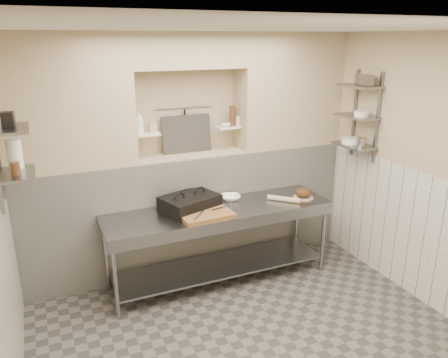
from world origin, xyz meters
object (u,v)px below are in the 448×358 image
cutting_board (205,214)px  jug_left (15,154)px  bottle_soap (139,122)px  panini_press (190,203)px  prep_table (220,230)px  bread_loaf (303,193)px  mixing_bowl (231,198)px  rolling_pin (284,199)px  bowl_alcove (226,125)px

cutting_board → jug_left: size_ratio=2.13×
bottle_soap → jug_left: bottle_soap is taller
bottle_soap → panini_press: bearing=-47.7°
jug_left → prep_table: bearing=-0.8°
bread_loaf → panini_press: bearing=171.7°
mixing_bowl → panini_press: bearing=-169.9°
cutting_board → bottle_soap: bottle_soap is taller
panini_press → rolling_pin: bearing=-28.6°
rolling_pin → jug_left: (-2.77, 0.11, 0.81)m
mixing_bowl → rolling_pin: size_ratio=0.59×
bottle_soap → jug_left: (-1.26, -0.55, -0.10)m
bowl_alcove → bread_loaf: bearing=-40.0°
panini_press → jug_left: (-1.67, -0.09, 0.76)m
bread_loaf → bottle_soap: (-1.78, 0.65, 0.87)m
bowl_alcove → jug_left: jug_left is taller
rolling_pin → prep_table: bearing=174.5°
prep_table → jug_left: 2.27m
cutting_board → bottle_soap: bearing=124.9°
mixing_bowl → jug_left: jug_left is taller
prep_table → jug_left: (-1.98, 0.03, 1.10)m
prep_table → bottle_soap: size_ratio=9.92×
cutting_board → bread_loaf: (1.28, 0.06, 0.04)m
bread_loaf → prep_table: bearing=175.9°
bread_loaf → jug_left: (-3.04, 0.10, 0.78)m
cutting_board → rolling_pin: size_ratio=1.44×
mixing_bowl → jug_left: size_ratio=0.87×
rolling_pin → bread_loaf: bread_loaf is taller
bottle_soap → rolling_pin: bearing=-23.4°
panini_press → bread_loaf: panini_press is taller
prep_table → jug_left: size_ratio=9.90×
bottle_soap → cutting_board: bearing=-55.1°
prep_table → rolling_pin: bearing=-5.5°
rolling_pin → bottle_soap: bottle_soap is taller
cutting_board → panini_press: bearing=108.3°
bread_loaf → bowl_alcove: bowl_alcove is taller
bottle_soap → bowl_alcove: 1.04m
prep_table → rolling_pin: rolling_pin is taller
prep_table → bread_loaf: 1.11m
panini_press → rolling_pin: 1.11m
prep_table → panini_press: bearing=158.3°
cutting_board → jug_left: jug_left is taller
cutting_board → mixing_bowl: (0.46, 0.36, 0.00)m
prep_table → bowl_alcove: size_ratio=21.29×
bottle_soap → jug_left: bearing=-156.5°
panini_press → mixing_bowl: panini_press is taller
rolling_pin → jug_left: 2.89m
cutting_board → rolling_pin: 1.01m
mixing_bowl → bowl_alcove: bearing=76.2°
mixing_bowl → bowl_alcove: 0.87m
jug_left → bowl_alcove: bearing=12.7°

